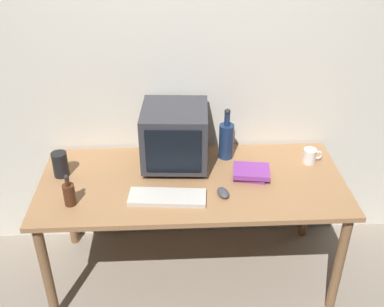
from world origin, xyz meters
The scene contains 11 objects.
ground_plane centered at (0.00, 0.00, 0.00)m, with size 6.00×6.00×0.00m, color gray.
back_wall centered at (0.00, 0.45, 1.25)m, with size 4.00×0.08×2.50m, color silver.
desk centered at (0.00, 0.00, 0.65)m, with size 1.76×0.78×0.73m.
crt_monitor centered at (-0.09, 0.18, 0.92)m, with size 0.40×0.41×0.37m.
keyboard centered at (-0.14, -0.18, 0.74)m, with size 0.42×0.15×0.02m, color beige.
computer_mouse centered at (0.16, -0.16, 0.75)m, with size 0.06×0.10×0.04m, color #3F3F47.
bottle_tall centered at (0.22, 0.25, 0.85)m, with size 0.09×0.09×0.33m.
bottle_short centered at (-0.66, -0.19, 0.80)m, with size 0.06×0.06×0.19m.
book_stack centered at (0.34, 0.02, 0.76)m, with size 0.23×0.19×0.06m.
mug centered at (0.73, 0.16, 0.77)m, with size 0.12×0.08×0.09m.
metal_canister centered at (-0.76, 0.09, 0.80)m, with size 0.09×0.09×0.15m, color black.
Camera 1 is at (-0.11, -2.18, 2.23)m, focal length 42.78 mm.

